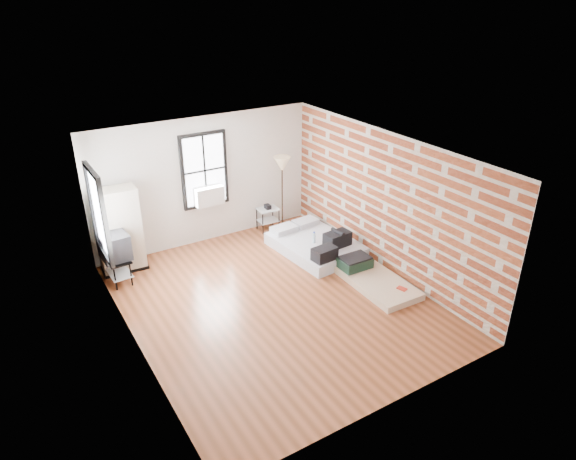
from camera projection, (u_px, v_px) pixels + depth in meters
ground at (275, 302)px, 9.35m from camera, size 6.00×6.00×0.00m
room_shell at (275, 205)px, 8.99m from camera, size 5.02×6.02×2.80m
mattress_main at (316, 244)px, 11.05m from camera, size 1.57×2.03×0.62m
mattress_bare at (372, 278)px, 9.91m from camera, size 0.93×1.70×0.36m
wardrobe at (119, 231)px, 10.07m from camera, size 0.89×0.54×1.73m
side_table at (268, 213)px, 11.91m from camera, size 0.50×0.41×0.63m
floor_lamp at (282, 167)px, 11.56m from camera, size 0.37×0.37×1.74m
tv_stand at (115, 248)px, 9.70m from camera, size 0.53×0.74×1.02m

